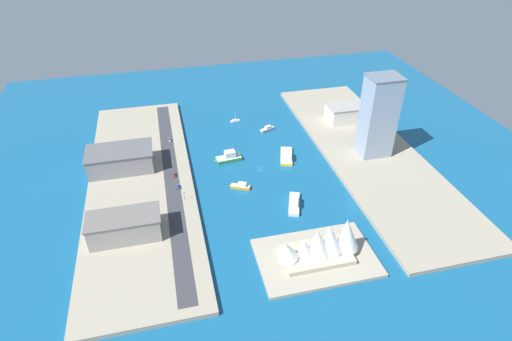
# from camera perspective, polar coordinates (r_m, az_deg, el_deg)

# --- Properties ---
(ground_plane) EXTENTS (440.00, 440.00, 0.00)m
(ground_plane) POSITION_cam_1_polar(r_m,az_deg,el_deg) (308.07, 0.62, 0.39)
(ground_plane) COLOR #145684
(quay_west) EXTENTS (70.00, 240.00, 2.98)m
(quay_west) POSITION_cam_1_polar(r_m,az_deg,el_deg) (335.59, 14.99, 2.50)
(quay_west) COLOR #9E937F
(quay_west) RESTS_ON ground_plane
(quay_east) EXTENTS (70.00, 240.00, 2.98)m
(quay_east) POSITION_cam_1_polar(r_m,az_deg,el_deg) (301.47, -15.39, -1.52)
(quay_east) COLOR #9E937F
(quay_east) RESTS_ON ground_plane
(peninsula_point) EXTENTS (65.01, 43.08, 2.00)m
(peninsula_point) POSITION_cam_1_polar(r_m,az_deg,el_deg) (239.41, 8.17, -11.65)
(peninsula_point) COLOR #A89E89
(peninsula_point) RESTS_ON ground_plane
(road_strip) EXTENTS (9.96, 228.00, 0.15)m
(road_strip) POSITION_cam_1_polar(r_m,az_deg,el_deg) (299.76, -11.46, -0.75)
(road_strip) COLOR #38383D
(road_strip) RESTS_ON quay_east
(ferry_green_doubledeck) EXTENTS (21.56, 10.31, 7.84)m
(ferry_green_doubledeck) POSITION_cam_1_polar(r_m,az_deg,el_deg) (315.54, -3.74, 1.80)
(ferry_green_doubledeck) COLOR #2D8C4C
(ferry_green_doubledeck) RESTS_ON ground_plane
(ferry_white_commuter) EXTENTS (13.70, 24.19, 6.44)m
(ferry_white_commuter) POSITION_cam_1_polar(r_m,az_deg,el_deg) (272.18, 5.23, -4.41)
(ferry_white_commuter) COLOR silver
(ferry_white_commuter) RESTS_ON ground_plane
(yacht_sleek_gray) EXTENTS (14.19, 8.79, 3.98)m
(yacht_sleek_gray) POSITION_cam_1_polar(r_m,az_deg,el_deg) (356.06, 1.53, 5.68)
(yacht_sleek_gray) COLOR #999EA3
(yacht_sleek_gray) RESTS_ON ground_plane
(ferry_yellow_fast) EXTENTS (15.46, 26.50, 6.05)m
(ferry_yellow_fast) POSITION_cam_1_polar(r_m,az_deg,el_deg) (318.50, 4.17, 2.00)
(ferry_yellow_fast) COLOR yellow
(ferry_yellow_fast) RESTS_ON ground_plane
(water_taxi_orange) EXTENTS (14.62, 9.29, 4.53)m
(water_taxi_orange) POSITION_cam_1_polar(r_m,az_deg,el_deg) (286.71, -2.10, -2.13)
(water_taxi_orange) COLOR orange
(water_taxi_orange) RESTS_ON ground_plane
(sailboat_small_white) EXTENTS (9.01, 4.56, 10.85)m
(sailboat_small_white) POSITION_cam_1_polar(r_m,az_deg,el_deg) (371.32, -2.86, 6.80)
(sailboat_small_white) COLOR white
(sailboat_small_white) RESTS_ON ground_plane
(hotel_broad_white) EXTENTS (33.05, 21.45, 14.26)m
(hotel_broad_white) POSITION_cam_1_polar(r_m,az_deg,el_deg) (371.71, 12.17, 7.69)
(hotel_broad_white) COLOR silver
(hotel_broad_white) RESTS_ON quay_west
(warehouse_low_gray) EXTENTS (46.07, 26.89, 15.37)m
(warehouse_low_gray) POSITION_cam_1_polar(r_m,az_deg,el_deg) (313.22, -17.96, 1.48)
(warehouse_low_gray) COLOR gray
(warehouse_low_gray) RESTS_ON quay_east
(carpark_squat_concrete) EXTENTS (41.59, 19.99, 14.76)m
(carpark_squat_concrete) POSITION_cam_1_polar(r_m,az_deg,el_deg) (253.13, -17.44, -7.24)
(carpark_squat_concrete) COLOR gray
(carpark_squat_concrete) RESTS_ON quay_east
(tower_tall_glass) EXTENTS (23.43, 19.25, 61.30)m
(tower_tall_glass) POSITION_cam_1_polar(r_m,az_deg,el_deg) (317.69, 16.29, 7.07)
(tower_tall_glass) COLOR #8C9EB2
(tower_tall_glass) RESTS_ON quay_west
(hatchback_blue) EXTENTS (2.06, 4.75, 1.62)m
(hatchback_blue) POSITION_cam_1_polar(r_m,az_deg,el_deg) (287.09, -10.56, -2.17)
(hatchback_blue) COLOR black
(hatchback_blue) RESTS_ON road_strip
(pickup_red) EXTENTS (1.91, 5.18, 1.52)m
(pickup_red) POSITION_cam_1_polar(r_m,az_deg,el_deg) (299.13, -11.07, -0.59)
(pickup_red) COLOR black
(pickup_red) RESTS_ON road_strip
(van_white) EXTENTS (1.82, 4.33, 1.67)m
(van_white) POSITION_cam_1_polar(r_m,az_deg,el_deg) (341.62, -11.66, 4.08)
(van_white) COLOR black
(van_white) RESTS_ON road_strip
(traffic_light_waterfront) EXTENTS (0.36, 0.36, 6.50)m
(traffic_light_waterfront) POSITION_cam_1_polar(r_m,az_deg,el_deg) (273.47, -9.76, -3.26)
(traffic_light_waterfront) COLOR black
(traffic_light_waterfront) RESTS_ON quay_east
(opera_landmark) EXTENTS (48.39, 22.20, 23.99)m
(opera_landmark) POSITION_cam_1_polar(r_m,az_deg,el_deg) (232.90, 9.13, -9.66)
(opera_landmark) COLOR #BCAD93
(opera_landmark) RESTS_ON peninsula_point
(park_tree_cluster) EXTENTS (13.26, 13.52, 9.77)m
(park_tree_cluster) POSITION_cam_1_polar(r_m,az_deg,el_deg) (342.23, 15.37, 4.63)
(park_tree_cluster) COLOR brown
(park_tree_cluster) RESTS_ON quay_west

